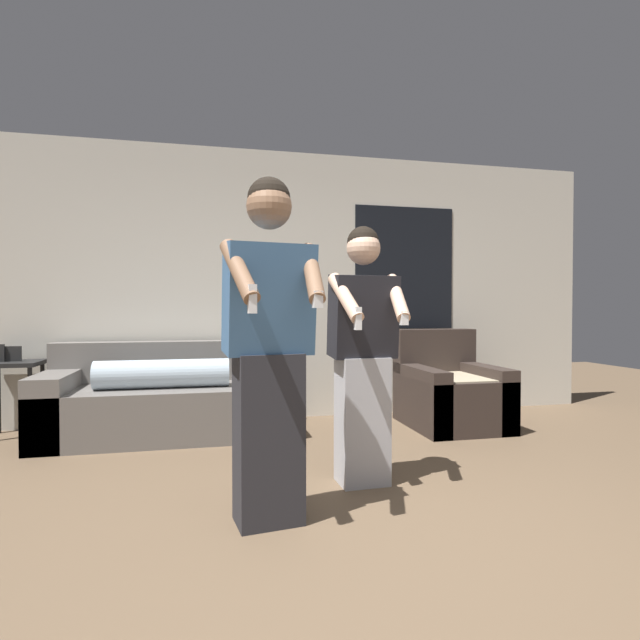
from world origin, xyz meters
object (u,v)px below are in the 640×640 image
Objects in this scene: armchair at (450,394)px; person_right at (363,354)px; side_table at (13,375)px; person_left at (269,347)px; couch at (165,401)px.

person_right is (-1.28, -1.32, 0.52)m from armchair.
side_table is 2.99m from person_left.
side_table is 0.50× the size of person_right.
couch is at bearing 175.07° from armchair.
person_left is (0.68, -2.00, 0.61)m from couch.
person_left is at bearing -145.02° from person_right.
armchair is 1.91m from person_right.
couch is 2.20m from person_left.
side_table is at bearing 169.73° from couch.
person_left is 0.80m from person_right.
side_table is (-1.28, 0.23, 0.24)m from couch.
couch is 2.47× the size of side_table.
armchair is (2.61, -0.23, 0.00)m from couch.
side_table is at bearing 173.30° from armchair.
person_right is (1.33, -1.55, 0.52)m from couch.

